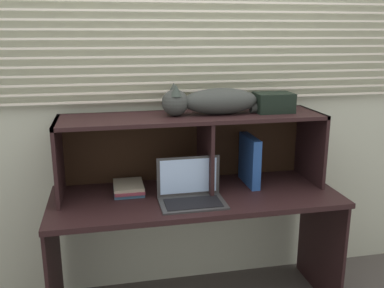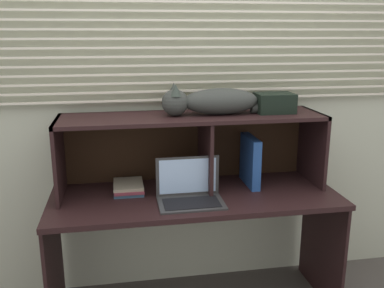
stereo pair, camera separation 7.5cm
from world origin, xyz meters
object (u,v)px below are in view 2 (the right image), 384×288
Objects in this scene: cat at (213,101)px; binder_upright at (250,161)px; laptop at (190,192)px; storage_box at (274,103)px; book_stack at (129,187)px.

cat is 0.44m from binder_upright.
laptop is 1.62× the size of storage_box.
binder_upright is 0.74m from book_stack.
book_stack is at bearing -179.96° from cat.
laptop is at bearing -129.98° from cat.
book_stack is at bearing -179.98° from binder_upright.
laptop reaches higher than book_stack.
storage_box is (0.54, 0.20, 0.45)m from laptop.
storage_box is (0.37, 0.00, -0.02)m from cat.
storage_box reaches higher than laptop.
storage_box reaches higher than book_stack.
cat reaches higher than book_stack.
binder_upright is at bearing 180.00° from storage_box.
binder_upright is at bearing 0.00° from cat.
storage_box is at bearing 20.58° from laptop.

